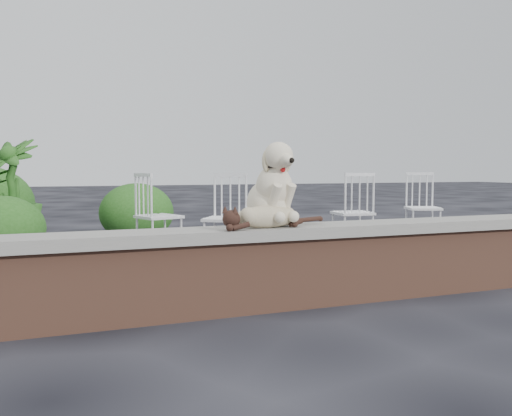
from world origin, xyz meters
name	(u,v)px	position (x,y,z in m)	size (l,w,h in m)	color
ground	(326,302)	(0.00, 0.00, 0.00)	(60.00, 60.00, 0.00)	black
brick_wall	(327,269)	(0.00, 0.00, 0.25)	(6.00, 0.30, 0.50)	brown
capstone	(327,230)	(0.00, 0.00, 0.54)	(6.20, 0.40, 0.08)	slate
dog	(268,183)	(-0.43, 0.08, 0.88)	(0.40, 0.52, 0.61)	beige
cat	(266,215)	(-0.51, -0.07, 0.67)	(1.03, 0.25, 0.17)	tan
chair_c	(353,212)	(1.61, 2.24, 0.47)	(0.56, 0.56, 0.94)	white
chair_e	(159,215)	(-0.68, 2.62, 0.47)	(0.56, 0.56, 0.94)	white
chair_d	(423,207)	(2.94, 2.59, 0.47)	(0.56, 0.56, 0.94)	white
chair_b	(226,217)	(-0.09, 2.05, 0.47)	(0.56, 0.56, 0.94)	white
potted_plant_b	(9,194)	(-2.26, 3.97, 0.68)	(0.76, 0.76, 1.36)	#205117
shrubbery	(26,210)	(-2.07, 4.56, 0.43)	(3.23, 3.04, 1.09)	#205117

